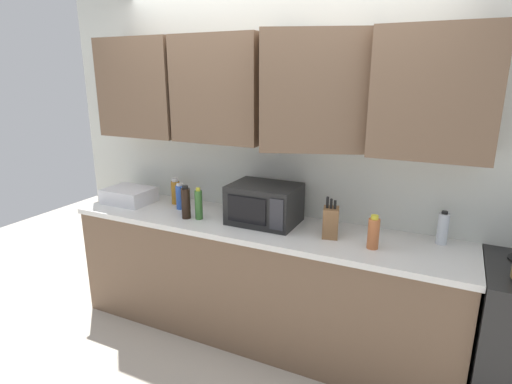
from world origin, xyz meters
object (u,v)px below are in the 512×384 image
Objects in this scene: bottle_amber_vinegar at (176,192)px; bottle_soy_dark at (186,203)px; dish_rack at (129,195)px; bottle_blue_cleaner at (180,197)px; bottle_green_oil at (199,204)px; bottle_spice_jar at (373,233)px; microwave at (264,204)px; knife_block at (331,222)px; bottle_clear_tall at (443,228)px.

bottle_soy_dark is (0.29, -0.26, 0.02)m from bottle_amber_vinegar.
bottle_blue_cleaner is (0.49, 0.04, 0.04)m from dish_rack.
bottle_green_oil is at bearing -27.30° from bottle_blue_cleaner.
bottle_soy_dark is (-0.10, -0.02, 0.01)m from bottle_green_oil.
bottle_spice_jar is (2.01, -0.08, 0.04)m from dish_rack.
microwave is at bearing 2.42° from dish_rack.
bottle_spice_jar reaches higher than dish_rack.
knife_block reaches higher than bottle_blue_cleaner.
bottle_green_oil reaches higher than bottle_amber_vinegar.
knife_block is 1.10× the size of bottle_soy_dark.
bottle_green_oil is at bearing 14.54° from bottle_soy_dark.
bottle_amber_vinegar is 1.05× the size of bottle_blue_cleaner.
bottle_soy_dark is at bearing -174.32° from knife_block.
knife_block is 1.28× the size of bottle_spice_jar.
bottle_green_oil is at bearing -31.77° from bottle_amber_vinegar.
bottle_amber_vinegar is at bearing -178.84° from bottle_clear_tall.
bottle_soy_dark is 0.23m from bottle_blue_cleaner.
knife_block is at bearing -2.56° from bottle_blue_cleaner.
bottle_spice_jar is at bearing -4.54° from bottle_blue_cleaner.
bottle_soy_dark is at bearing -170.12° from bottle_clear_tall.
bottle_soy_dark is (-1.73, -0.30, 0.02)m from bottle_clear_tall.
bottle_clear_tall is at bearing 6.46° from microwave.
bottle_clear_tall is 1.90m from bottle_blue_cleaner.
dish_rack is at bearing -158.94° from bottle_amber_vinegar.
bottle_amber_vinegar is 1.01× the size of bottle_clear_tall.
microwave is at bearing 170.83° from bottle_spice_jar.
dish_rack is 1.84× the size of bottle_blue_cleaner.
bottle_green_oil is 1.11× the size of bottle_spice_jar.
bottle_blue_cleaner is (-0.26, 0.14, -0.01)m from bottle_green_oil.
dish_rack is 0.40m from bottle_amber_vinegar.
bottle_amber_vinegar is at bearing 173.80° from microwave.
microwave is 0.80m from bottle_spice_jar.
bottle_amber_vinegar is at bearing 148.23° from bottle_green_oil.
bottle_blue_cleaner is (-0.17, 0.16, -0.02)m from bottle_soy_dark.
bottle_clear_tall is (1.17, 0.13, -0.04)m from microwave.
bottle_clear_tall is (2.01, 0.04, 0.00)m from bottle_amber_vinegar.
bottle_amber_vinegar is at bearing 139.50° from bottle_blue_cleaner.
knife_block is 1.33× the size of bottle_blue_cleaner.
dish_rack is 1.38× the size of knife_block.
microwave is at bearing 17.25° from bottle_green_oil.
bottle_blue_cleaner is (-0.73, -0.01, -0.04)m from microwave.
bottle_green_oil is (0.38, -0.24, 0.01)m from bottle_amber_vinegar.
microwave is at bearing 0.58° from bottle_blue_cleaner.
knife_block is at bearing 4.79° from bottle_green_oil.
microwave is 2.32× the size of bottle_blue_cleaner.
knife_block is 1.07m from bottle_soy_dark.
dish_rack is 1.72m from knife_block.
microwave is 1.93× the size of bottle_soy_dark.
microwave is 0.49m from bottle_green_oil.
microwave is 1.26× the size of dish_rack.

